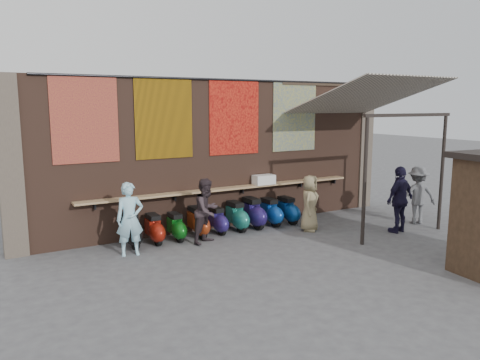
# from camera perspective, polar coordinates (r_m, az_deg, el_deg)

# --- Properties ---
(ground) EXTENTS (70.00, 70.00, 0.00)m
(ground) POSITION_cam_1_polar(r_m,az_deg,el_deg) (10.91, 4.41, -8.63)
(ground) COLOR #474749
(ground) RESTS_ON ground
(brick_wall) EXTENTS (10.00, 0.40, 4.00)m
(brick_wall) POSITION_cam_1_polar(r_m,az_deg,el_deg) (12.78, -2.33, 3.18)
(brick_wall) COLOR brown
(brick_wall) RESTS_ON ground
(pier_left) EXTENTS (0.50, 0.50, 4.00)m
(pier_left) POSITION_cam_1_polar(r_m,az_deg,el_deg) (11.36, -26.26, 1.49)
(pier_left) COLOR #4C4238
(pier_left) RESTS_ON ground
(pier_right) EXTENTS (0.50, 0.50, 4.00)m
(pier_right) POSITION_cam_1_polar(r_m,az_deg,el_deg) (15.86, 14.59, 4.06)
(pier_right) COLOR #4C4238
(pier_right) RESTS_ON ground
(eating_counter) EXTENTS (8.00, 0.32, 0.05)m
(eating_counter) POSITION_cam_1_polar(r_m,az_deg,el_deg) (12.58, -1.52, -1.05)
(eating_counter) COLOR #9E7A51
(eating_counter) RESTS_ON brick_wall
(shelf_box) EXTENTS (0.60, 0.33, 0.26)m
(shelf_box) POSITION_cam_1_polar(r_m,az_deg,el_deg) (13.10, 2.91, 0.04)
(shelf_box) COLOR white
(shelf_box) RESTS_ON eating_counter
(tapestry_redgold) EXTENTS (1.50, 0.02, 2.00)m
(tapestry_redgold) POSITION_cam_1_polar(r_m,az_deg,el_deg) (11.28, -18.37, 7.02)
(tapestry_redgold) COLOR maroon
(tapestry_redgold) RESTS_ON brick_wall
(tapestry_sun) EXTENTS (1.50, 0.02, 2.00)m
(tapestry_sun) POSITION_cam_1_polar(r_m,az_deg,el_deg) (11.81, -9.24, 7.44)
(tapestry_sun) COLOR #BE7E0B
(tapestry_sun) RESTS_ON brick_wall
(tapestry_orange) EXTENTS (1.50, 0.02, 2.00)m
(tapestry_orange) POSITION_cam_1_polar(r_m,az_deg,el_deg) (12.66, -0.68, 7.67)
(tapestry_orange) COLOR red
(tapestry_orange) RESTS_ON brick_wall
(tapestry_multi) EXTENTS (1.50, 0.02, 2.00)m
(tapestry_multi) POSITION_cam_1_polar(r_m,az_deg,el_deg) (13.75, 6.67, 7.73)
(tapestry_multi) COLOR #26428D
(tapestry_multi) RESTS_ON brick_wall
(hang_rail) EXTENTS (9.50, 0.06, 0.06)m
(hang_rail) POSITION_cam_1_polar(r_m,az_deg,el_deg) (12.52, -1.89, 12.13)
(hang_rail) COLOR black
(hang_rail) RESTS_ON brick_wall
(scooter_stool_0) EXTENTS (0.38, 0.83, 0.79)m
(scooter_stool_0) POSITION_cam_1_polar(r_m,az_deg,el_deg) (11.40, -13.14, -6.00)
(scooter_stool_0) COLOR black
(scooter_stool_0) RESTS_ON ground
(scooter_stool_1) EXTENTS (0.34, 0.75, 0.71)m
(scooter_stool_1) POSITION_cam_1_polar(r_m,az_deg,el_deg) (11.56, -10.41, -5.91)
(scooter_stool_1) COLOR maroon
(scooter_stool_1) RESTS_ON ground
(scooter_stool_2) EXTENTS (0.32, 0.71, 0.68)m
(scooter_stool_2) POSITION_cam_1_polar(r_m,az_deg,el_deg) (11.72, -7.80, -5.71)
(scooter_stool_2) COLOR #0C5413
(scooter_stool_2) RESTS_ON ground
(scooter_stool_3) EXTENTS (0.36, 0.80, 0.76)m
(scooter_stool_3) POSITION_cam_1_polar(r_m,az_deg,el_deg) (11.97, -5.18, -5.14)
(scooter_stool_3) COLOR #933213
(scooter_stool_3) RESTS_ON ground
(scooter_stool_4) EXTENTS (0.32, 0.72, 0.69)m
(scooter_stool_4) POSITION_cam_1_polar(r_m,az_deg,el_deg) (12.24, -2.76, -4.97)
(scooter_stool_4) COLOR navy
(scooter_stool_4) RESTS_ON ground
(scooter_stool_5) EXTENTS (0.37, 0.81, 0.77)m
(scooter_stool_5) POSITION_cam_1_polar(r_m,az_deg,el_deg) (12.49, -0.42, -4.46)
(scooter_stool_5) COLOR #1B6D5F
(scooter_stool_5) RESTS_ON ground
(scooter_stool_6) EXTENTS (0.39, 0.87, 0.82)m
(scooter_stool_6) POSITION_cam_1_polar(r_m,az_deg,el_deg) (12.76, 1.58, -4.06)
(scooter_stool_6) COLOR #211655
(scooter_stool_6) RESTS_ON ground
(scooter_stool_7) EXTENTS (0.36, 0.79, 0.75)m
(scooter_stool_7) POSITION_cam_1_polar(r_m,az_deg,el_deg) (13.06, 3.75, -3.93)
(scooter_stool_7) COLOR navy
(scooter_stool_7) RESTS_ON ground
(scooter_stool_8) EXTENTS (0.35, 0.78, 0.74)m
(scooter_stool_8) POSITION_cam_1_polar(r_m,az_deg,el_deg) (13.34, 5.81, -3.70)
(scooter_stool_8) COLOR navy
(scooter_stool_8) RESTS_ON ground
(diner_left) EXTENTS (0.66, 0.48, 1.65)m
(diner_left) POSITION_cam_1_polar(r_m,az_deg,el_deg) (10.68, -13.28, -4.66)
(diner_left) COLOR #A0D7E9
(diner_left) RESTS_ON ground
(diner_right) EXTENTS (0.96, 0.89, 1.58)m
(diner_right) POSITION_cam_1_polar(r_m,az_deg,el_deg) (11.35, -4.07, -3.78)
(diner_right) COLOR #32262B
(diner_right) RESTS_ON ground
(shopper_navy) EXTENTS (1.08, 0.57, 1.76)m
(shopper_navy) POSITION_cam_1_polar(r_m,az_deg,el_deg) (12.94, 18.90, -2.26)
(shopper_navy) COLOR black
(shopper_navy) RESTS_ON ground
(shopper_grey) EXTENTS (1.22, 1.03, 1.63)m
(shopper_grey) POSITION_cam_1_polar(r_m,az_deg,el_deg) (14.09, 20.83, -1.72)
(shopper_grey) COLOR slate
(shopper_grey) RESTS_ON ground
(shopper_tan) EXTENTS (0.87, 0.83, 1.50)m
(shopper_tan) POSITION_cam_1_polar(r_m,az_deg,el_deg) (12.56, 8.49, -2.80)
(shopper_tan) COLOR #8F805B
(shopper_tan) RESTS_ON ground
(awning_canvas) EXTENTS (3.20, 3.28, 0.97)m
(awning_canvas) POSITION_cam_1_polar(r_m,az_deg,el_deg) (13.33, 15.05, 9.80)
(awning_canvas) COLOR beige
(awning_canvas) RESTS_ON brick_wall
(awning_ledger) EXTENTS (3.30, 0.08, 0.12)m
(awning_ledger) POSITION_cam_1_polar(r_m,az_deg,el_deg) (14.52, 10.60, 11.46)
(awning_ledger) COLOR #33261C
(awning_ledger) RESTS_ON brick_wall
(awning_header) EXTENTS (3.00, 0.08, 0.08)m
(awning_header) POSITION_cam_1_polar(r_m,az_deg,el_deg) (12.32, 19.93, 7.46)
(awning_header) COLOR black
(awning_header) RESTS_ON awning_post_left
(awning_post_left) EXTENTS (0.09, 0.09, 3.10)m
(awning_post_left) POSITION_cam_1_polar(r_m,az_deg,el_deg) (11.42, 14.96, -0.12)
(awning_post_left) COLOR black
(awning_post_left) RESTS_ON ground
(awning_post_right) EXTENTS (0.09, 0.09, 3.10)m
(awning_post_right) POSITION_cam_1_polar(r_m,az_deg,el_deg) (13.53, 23.41, 0.85)
(awning_post_right) COLOR black
(awning_post_right) RESTS_ON ground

